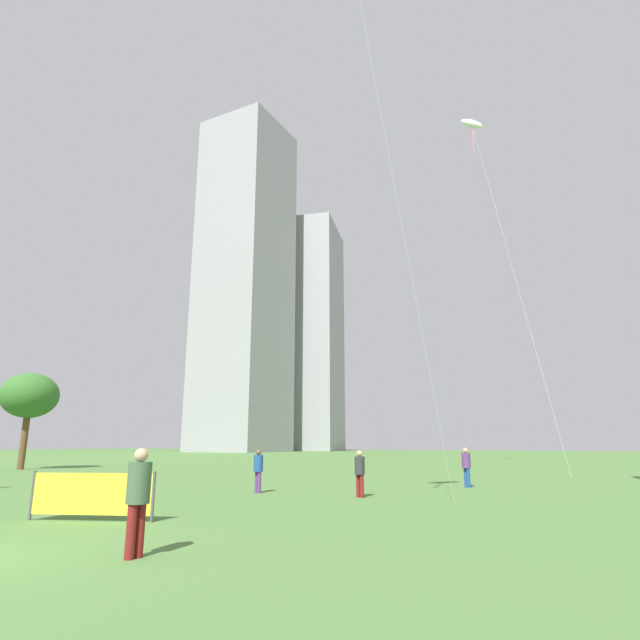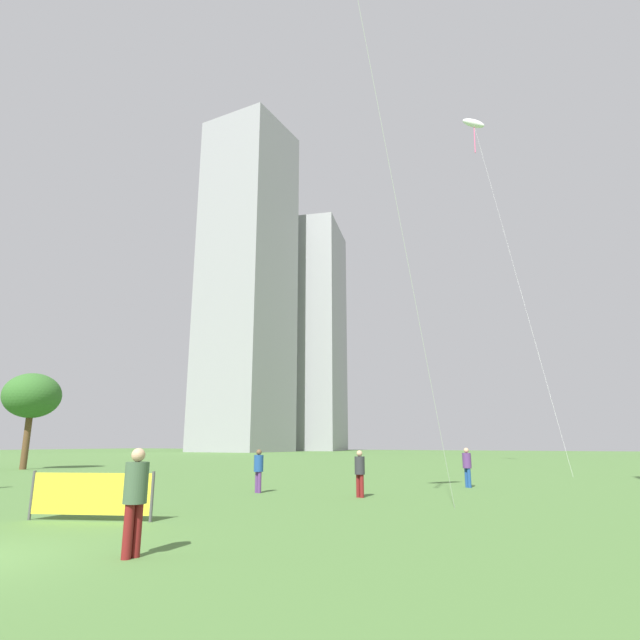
% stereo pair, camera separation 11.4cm
% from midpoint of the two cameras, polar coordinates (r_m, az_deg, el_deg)
% --- Properties ---
extents(person_standing_1, '(0.42, 0.42, 1.87)m').
position_cam_midpoint_polar(person_standing_1, '(10.29, -19.38, -17.59)').
color(person_standing_1, maroon).
rests_on(person_standing_1, ground).
extents(person_standing_2, '(0.39, 0.39, 1.74)m').
position_cam_midpoint_polar(person_standing_2, '(25.28, 16.04, -15.06)').
color(person_standing_2, '#1E478C').
rests_on(person_standing_2, ground).
extents(person_standing_4, '(0.38, 0.38, 1.70)m').
position_cam_midpoint_polar(person_standing_4, '(21.98, -6.64, -15.86)').
color(person_standing_4, '#593372').
rests_on(person_standing_4, ground).
extents(person_standing_5, '(0.37, 0.37, 1.69)m').
position_cam_midpoint_polar(person_standing_5, '(20.10, 4.57, -16.17)').
color(person_standing_5, maroon).
rests_on(person_standing_5, ground).
extents(kite_flying_2, '(6.68, 10.93, 32.26)m').
position_cam_midpoint_polar(kite_flying_2, '(54.27, 16.64, 19.98)').
color(kite_flying_2, silver).
rests_on(kite_flying_2, ground).
extents(park_tree_0, '(4.24, 4.24, 7.30)m').
position_cam_midpoint_polar(park_tree_0, '(46.63, -29.11, -7.35)').
color(park_tree_0, brown).
rests_on(park_tree_0, ground).
extents(distant_highrise_0, '(21.11, 24.68, 61.84)m').
position_cam_midpoint_polar(distant_highrise_0, '(142.40, -1.03, -1.66)').
color(distant_highrise_0, '#939399').
rests_on(distant_highrise_0, ground).
extents(distant_highrise_1, '(18.23, 18.82, 81.08)m').
position_cam_midpoint_polar(distant_highrise_1, '(127.26, -8.01, 4.39)').
color(distant_highrise_1, '#939399').
rests_on(distant_highrise_1, ground).
extents(event_banner, '(3.21, 1.21, 1.24)m').
position_cam_midpoint_polar(event_banner, '(15.39, -23.70, -17.16)').
color(event_banner, '#4C4C4C').
rests_on(event_banner, ground).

